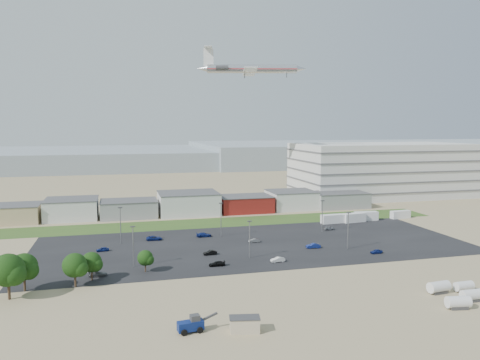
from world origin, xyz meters
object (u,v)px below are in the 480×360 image
object	(u,v)px
airliner	(252,69)
parked_car_10	(98,274)
parked_car_5	(103,249)
parked_car_7	(254,240)
portable_shed	(245,324)
parked_car_8	(329,228)
box_trailer_a	(332,219)
parked_car_1	(313,246)
parked_car_6	(204,235)
parked_car_9	(154,238)
parked_car_2	(376,251)
parked_car_4	(210,253)
storage_tank_nw	(439,287)
parked_car_3	(217,264)
tree_far_left	(8,274)
parked_car_13	(278,260)
telehandler	(191,324)

from	to	relation	value
airliner	parked_car_10	xyz separation A→B (m)	(-61.32, -90.57, -56.93)
parked_car_5	parked_car_7	distance (m)	41.69
portable_shed	parked_car_8	bearing A→B (deg)	65.98
box_trailer_a	parked_car_1	xyz separation A→B (m)	(-19.69, -29.21, -0.84)
box_trailer_a	airliner	xyz separation A→B (m)	(-14.22, 50.89, 56.03)
airliner	parked_car_6	size ratio (longest dim) A/B	10.29
parked_car_9	parked_car_2	bearing A→B (deg)	-114.47
parked_car_4	parked_car_5	distance (m)	29.02
parked_car_6	parked_car_9	size ratio (longest dim) A/B	0.99
parked_car_4	parked_car_10	size ratio (longest dim) A/B	0.86
box_trailer_a	parked_car_8	size ratio (longest dim) A/B	2.27
parked_car_4	parked_car_9	world-z (taller)	parked_car_9
parked_car_1	parked_car_2	size ratio (longest dim) A/B	1.24
parked_car_1	parked_car_10	xyz separation A→B (m)	(-55.85, -10.46, -0.06)
portable_shed	storage_tank_nw	bearing A→B (deg)	20.75
parked_car_5	airliner	bearing A→B (deg)	132.61
parked_car_6	parked_car_8	bearing A→B (deg)	-90.07
parked_car_1	storage_tank_nw	bearing A→B (deg)	19.98
storage_tank_nw	parked_car_3	size ratio (longest dim) A/B	1.12
tree_far_left	parked_car_4	world-z (taller)	tree_far_left
portable_shed	parked_car_8	distance (m)	79.93
tree_far_left	parked_car_10	size ratio (longest dim) A/B	2.46
tree_far_left	parked_car_8	world-z (taller)	tree_far_left
storage_tank_nw	parked_car_4	bearing A→B (deg)	134.85
parked_car_3	box_trailer_a	bearing A→B (deg)	130.59
portable_shed	airliner	distance (m)	142.86
parked_car_13	parked_car_2	bearing A→B (deg)	87.45
box_trailer_a	parked_car_6	xyz separation A→B (m)	(-46.23, -8.82, -0.84)
parked_car_7	parked_car_8	world-z (taller)	parked_car_8
tree_far_left	parked_car_2	distance (m)	86.40
parked_car_6	parked_car_7	size ratio (longest dim) A/B	1.38
airliner	parked_car_10	distance (m)	123.31
parked_car_4	parked_car_1	bearing A→B (deg)	84.03
portable_shed	parked_car_13	distance (m)	40.16
portable_shed	parked_car_6	world-z (taller)	portable_shed
parked_car_9	portable_shed	bearing A→B (deg)	-168.37
box_trailer_a	airliner	bearing A→B (deg)	102.88
parked_car_1	parked_car_9	xyz separation A→B (m)	(-41.32, 19.95, -0.02)
parked_car_5	parked_car_13	bearing A→B (deg)	57.39
tree_far_left	parked_car_13	world-z (taller)	tree_far_left
box_trailer_a	airliner	distance (m)	77.02
parked_car_2	parked_car_13	distance (m)	27.48
parked_car_6	parked_car_1	bearing A→B (deg)	-126.71
storage_tank_nw	airliner	distance (m)	131.33
telehandler	parked_car_4	distance (m)	45.72
box_trailer_a	parked_car_8	bearing A→B (deg)	-123.96
storage_tank_nw	parked_car_7	size ratio (longest dim) A/B	1.33
parked_car_4	parked_car_8	distance (m)	46.66
tree_far_left	parked_car_7	xyz separation A→B (m)	(57.87, 30.95, -4.51)
tree_far_left	parked_car_13	xyz separation A→B (m)	(58.03, 10.76, -4.46)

